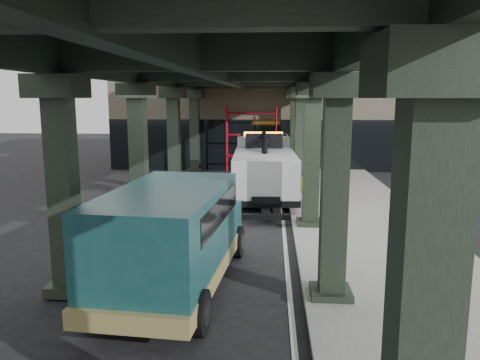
% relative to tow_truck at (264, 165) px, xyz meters
% --- Properties ---
extents(ground, '(90.00, 90.00, 0.00)m').
position_rel_tow_truck_xyz_m(ground, '(-0.89, -7.56, -1.45)').
color(ground, black).
rests_on(ground, ground).
extents(sidewalk, '(5.00, 40.00, 0.15)m').
position_rel_tow_truck_xyz_m(sidewalk, '(3.61, -5.56, -1.38)').
color(sidewalk, gray).
rests_on(sidewalk, ground).
extents(lane_stripe, '(0.12, 38.00, 0.01)m').
position_rel_tow_truck_xyz_m(lane_stripe, '(0.81, -5.56, -1.44)').
color(lane_stripe, silver).
rests_on(lane_stripe, ground).
extents(viaduct, '(7.40, 32.00, 6.40)m').
position_rel_tow_truck_xyz_m(viaduct, '(-1.29, -5.56, 4.01)').
color(viaduct, black).
rests_on(viaduct, ground).
extents(building, '(22.00, 10.00, 8.00)m').
position_rel_tow_truck_xyz_m(building, '(1.11, 12.44, 2.55)').
color(building, '#C6B793').
rests_on(building, ground).
extents(scaffolding, '(3.08, 0.88, 4.00)m').
position_rel_tow_truck_xyz_m(scaffolding, '(-0.89, 7.09, 0.66)').
color(scaffolding, '#B70E1D').
rests_on(scaffolding, ground).
extents(tow_truck, '(2.98, 9.17, 2.98)m').
position_rel_tow_truck_xyz_m(tow_truck, '(0.00, 0.00, 0.00)').
color(tow_truck, black).
rests_on(tow_truck, ground).
extents(towed_van, '(2.94, 6.39, 2.52)m').
position_rel_tow_truck_xyz_m(towed_van, '(-1.90, -11.18, -0.10)').
color(towed_van, '#123F43').
rests_on(towed_van, ground).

